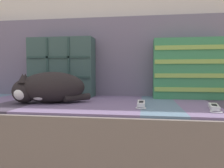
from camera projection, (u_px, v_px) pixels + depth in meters
couch at (77, 137)px, 1.25m from camera, size 1.93×0.82×0.41m
sofa_backrest at (91, 58)px, 1.56m from camera, size 1.89×0.14×0.53m
throw_pillow_quilted at (62, 67)px, 1.45m from camera, size 0.43×0.14×0.38m
throw_pillow_striped at (189, 69)px, 1.33m from camera, size 0.43×0.14×0.36m
sleeping_cat at (47, 88)px, 1.14m from camera, size 0.38×0.27×0.16m
game_remote_near at (214, 107)px, 0.95m from camera, size 0.08×0.19×0.02m
game_remote_far at (141, 104)px, 1.05m from camera, size 0.05×0.20×0.02m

